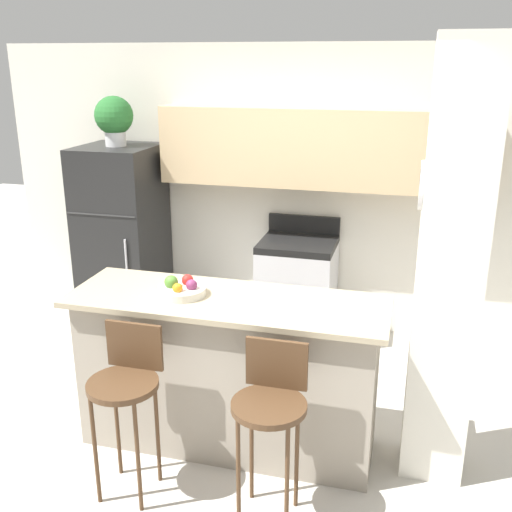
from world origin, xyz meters
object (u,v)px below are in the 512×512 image
stove_range (297,289)px  trash_bin (171,319)px  refrigerator (123,237)px  potted_plant_on_fridge (114,118)px  fruit_bowl (182,289)px  bar_stool_right (271,406)px  bar_stool_left (126,385)px

stove_range → trash_bin: size_ratio=2.82×
refrigerator → trash_bin: refrigerator is taller
refrigerator → potted_plant_on_fridge: potted_plant_on_fridge is taller
fruit_bowl → trash_bin: size_ratio=0.79×
stove_range → potted_plant_on_fridge: potted_plant_on_fridge is taller
bar_stool_right → potted_plant_on_fridge: potted_plant_on_fridge is taller
stove_range → fruit_bowl: (-0.41, -1.68, 0.60)m
refrigerator → potted_plant_on_fridge: 1.08m
bar_stool_left → bar_stool_right: bearing=0.0°
stove_range → potted_plant_on_fridge: bearing=-177.3°
stove_range → trash_bin: bearing=-162.8°
bar_stool_left → trash_bin: (-0.55, 1.90, -0.49)m
potted_plant_on_fridge → bar_stool_right: bearing=-48.1°
bar_stool_left → potted_plant_on_fridge: (-1.11, 2.16, 1.24)m
bar_stool_right → trash_bin: bearing=126.0°
trash_bin → bar_stool_left: bearing=-73.8°
bar_stool_right → potted_plant_on_fridge: size_ratio=2.32×
bar_stool_right → trash_bin: bar_stool_right is taller
potted_plant_on_fridge → trash_bin: bearing=-24.9°
bar_stool_right → fruit_bowl: bearing=142.0°
refrigerator → stove_range: bearing=2.7°
bar_stool_right → potted_plant_on_fridge: (-1.94, 2.16, 1.24)m
bar_stool_left → stove_range: bearing=76.6°
bar_stool_left → fruit_bowl: (0.13, 0.55, 0.38)m
stove_range → potted_plant_on_fridge: (-1.64, -0.08, 1.46)m
refrigerator → potted_plant_on_fridge: (-0.00, 0.00, 1.08)m
potted_plant_on_fridge → trash_bin: 1.84m
stove_range → potted_plant_on_fridge: size_ratio=2.48×
potted_plant_on_fridge → fruit_bowl: size_ratio=1.44×
bar_stool_right → trash_bin: size_ratio=2.64×
stove_range → bar_stool_left: size_ratio=1.07×
bar_stool_left → trash_bin: size_ratio=2.64×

